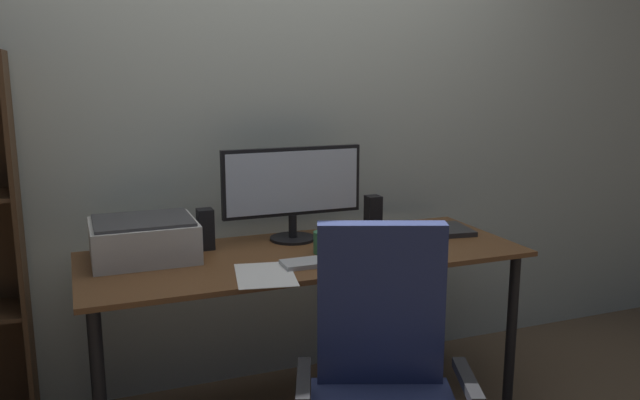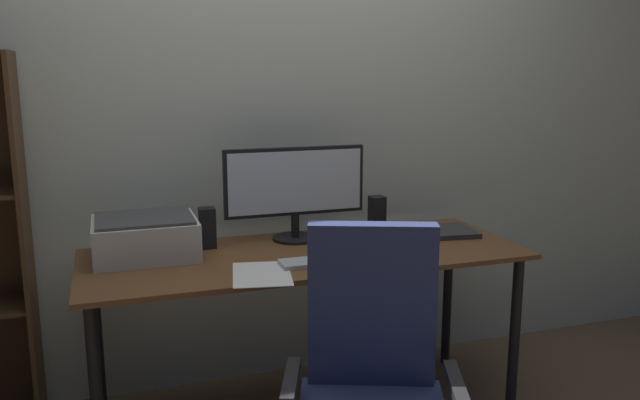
{
  "view_description": "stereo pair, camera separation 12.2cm",
  "coord_description": "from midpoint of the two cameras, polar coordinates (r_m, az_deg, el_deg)",
  "views": [
    {
      "loc": [
        -0.87,
        -2.39,
        1.48
      ],
      "look_at": [
        0.05,
        -0.05,
        0.96
      ],
      "focal_mm": 36.29,
      "sensor_mm": 36.0,
      "label": 1
    },
    {
      "loc": [
        -0.75,
        -2.43,
        1.48
      ],
      "look_at": [
        0.05,
        -0.05,
        0.96
      ],
      "focal_mm": 36.29,
      "sensor_mm": 36.0,
      "label": 2
    }
  ],
  "objects": [
    {
      "name": "speaker_left",
      "position": [
        2.72,
        -11.33,
        -2.54
      ],
      "size": [
        0.06,
        0.07,
        0.17
      ],
      "primitive_type": "cube",
      "color": "black",
      "rests_on": "desk"
    },
    {
      "name": "paper_sheet",
      "position": [
        2.37,
        -6.33,
        -6.58
      ],
      "size": [
        0.26,
        0.33,
        0.0
      ],
      "primitive_type": "cube",
      "rotation": [
        0.0,
        0.0,
        -0.19
      ],
      "color": "white",
      "rests_on": "desk"
    },
    {
      "name": "keyboard",
      "position": [
        2.49,
        -1.49,
        -5.46
      ],
      "size": [
        0.29,
        0.11,
        0.02
      ],
      "primitive_type": "cube",
      "rotation": [
        0.0,
        0.0,
        0.0
      ],
      "color": "#B7BABC",
      "rests_on": "desk"
    },
    {
      "name": "printer",
      "position": [
        2.64,
        -16.57,
        -3.33
      ],
      "size": [
        0.4,
        0.34,
        0.16
      ],
      "color": "silver",
      "rests_on": "desk"
    },
    {
      "name": "monitor",
      "position": [
        2.79,
        -3.69,
        1.19
      ],
      "size": [
        0.62,
        0.2,
        0.41
      ],
      "color": "black",
      "rests_on": "desk"
    },
    {
      "name": "desk",
      "position": [
        2.67,
        -2.64,
        -6.24
      ],
      "size": [
        1.79,
        0.68,
        0.74
      ],
      "color": "brown",
      "rests_on": "ground"
    },
    {
      "name": "coffee_mug",
      "position": [
        2.62,
        -1.03,
        -3.76
      ],
      "size": [
        0.1,
        0.08,
        0.09
      ],
      "color": "#387F51",
      "rests_on": "desk"
    },
    {
      "name": "back_wall",
      "position": [
        3.04,
        -5.88,
        8.15
      ],
      "size": [
        6.4,
        0.1,
        2.6
      ],
      "primitive_type": "cube",
      "color": "beige",
      "rests_on": "ground"
    },
    {
      "name": "mouse",
      "position": [
        2.56,
        2.75,
        -4.82
      ],
      "size": [
        0.06,
        0.1,
        0.03
      ],
      "primitive_type": "cube",
      "rotation": [
        0.0,
        0.0,
        -0.04
      ],
      "color": "black",
      "rests_on": "desk"
    },
    {
      "name": "speaker_right",
      "position": [
        2.95,
        3.52,
        -1.26
      ],
      "size": [
        0.06,
        0.07,
        0.17
      ],
      "primitive_type": "cube",
      "color": "black",
      "rests_on": "desk"
    },
    {
      "name": "laptop",
      "position": [
        2.98,
        8.87,
        -2.67
      ],
      "size": [
        0.35,
        0.27,
        0.02
      ],
      "primitive_type": "cube",
      "rotation": [
        0.0,
        0.0,
        -0.14
      ],
      "color": "#2D2D30",
      "rests_on": "desk"
    }
  ]
}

